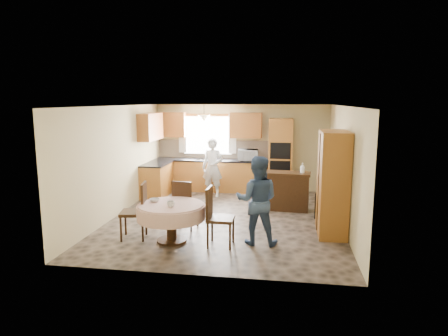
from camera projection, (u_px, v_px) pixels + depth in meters
name	position (u px, v px, depth m)	size (l,w,h in m)	color
floor	(226.00, 218.00, 8.98)	(5.00, 6.00, 0.01)	brown
ceiling	(226.00, 106.00, 8.56)	(5.00, 6.00, 0.01)	white
wall_back	(241.00, 147.00, 11.69)	(5.00, 0.02, 2.50)	tan
wall_front	(195.00, 195.00, 5.84)	(5.00, 0.02, 2.50)	tan
wall_left	(118.00, 161.00, 9.15)	(0.02, 6.00, 2.50)	tan
wall_right	(343.00, 166.00, 8.39)	(0.02, 6.00, 2.50)	tan
window	(208.00, 135.00, 11.76)	(1.40, 0.03, 1.10)	white
curtain_left	(182.00, 133.00, 11.82)	(0.22, 0.02, 1.15)	white
curtain_right	(232.00, 134.00, 11.59)	(0.22, 0.02, 1.15)	white
base_cab_back	(211.00, 176.00, 11.66)	(3.30, 0.60, 0.88)	#BD7732
counter_back	(211.00, 160.00, 11.58)	(3.30, 0.64, 0.04)	black
base_cab_left	(157.00, 180.00, 10.99)	(0.60, 1.20, 0.88)	#BD7732
counter_left	(156.00, 164.00, 10.91)	(0.64, 1.20, 0.04)	black
backsplash	(213.00, 149.00, 11.82)	(3.30, 0.02, 0.55)	#D1B493
wall_cab_left	(171.00, 125.00, 11.73)	(0.85, 0.33, 0.72)	#A9572A
wall_cab_right	(246.00, 125.00, 11.39)	(0.90, 0.33, 0.72)	#A9572A
wall_cab_side	(150.00, 127.00, 10.76)	(0.33, 1.20, 0.72)	#A9572A
oven_tower	(280.00, 156.00, 11.24)	(0.66, 0.62, 2.12)	#BD7732
oven_upper	(280.00, 151.00, 10.90)	(0.56, 0.01, 0.45)	black
oven_lower	(280.00, 169.00, 10.99)	(0.56, 0.01, 0.45)	black
pendant	(204.00, 118.00, 11.21)	(0.36, 0.36, 0.18)	beige
sideboard	(284.00, 192.00, 9.61)	(1.21, 0.50, 0.87)	#3B2210
space_heater	(325.00, 206.00, 8.93)	(0.42, 0.30, 0.58)	black
cupboard	(333.00, 183.00, 7.79)	(0.53, 1.07, 2.04)	#BD7732
dining_table	(171.00, 212.00, 7.41)	(1.27, 1.27, 0.72)	#3B2210
chair_left	(138.00, 208.00, 7.59)	(0.55, 0.55, 1.09)	#3B2210
chair_back	(184.00, 202.00, 8.13)	(0.50, 0.50, 1.02)	#3B2210
chair_right	(216.00, 214.00, 7.21)	(0.47, 0.47, 1.08)	#3B2210
framed_picture	(337.00, 146.00, 9.32)	(0.06, 0.53, 0.43)	gold
microwave	(248.00, 155.00, 11.34)	(0.57, 0.39, 0.32)	silver
person_sink	(213.00, 168.00, 10.92)	(0.58, 0.38, 1.59)	silver
person_dining	(257.00, 200.00, 7.27)	(0.80, 0.62, 1.63)	#344B72
bowl_sideboard	(273.00, 173.00, 9.58)	(0.21, 0.21, 0.05)	#B2B2B2
bottle_sideboard	(302.00, 169.00, 9.45)	(0.11, 0.11, 0.29)	silver
cup_table	(171.00, 204.00, 7.18)	(0.14, 0.14, 0.11)	#B2B2B2
bowl_table	(155.00, 200.00, 7.56)	(0.19, 0.19, 0.06)	#B2B2B2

